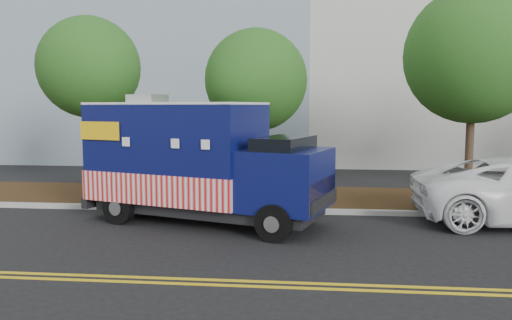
# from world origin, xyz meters

# --- Properties ---
(ground) EXTENTS (120.00, 120.00, 0.00)m
(ground) POSITION_xyz_m (0.00, 0.00, 0.00)
(ground) COLOR black
(ground) RESTS_ON ground
(curb) EXTENTS (120.00, 0.18, 0.15)m
(curb) POSITION_xyz_m (0.00, 1.40, 0.07)
(curb) COLOR #9E9E99
(curb) RESTS_ON ground
(mulch_strip) EXTENTS (120.00, 4.00, 0.15)m
(mulch_strip) POSITION_xyz_m (0.00, 3.50, 0.07)
(mulch_strip) COLOR black
(mulch_strip) RESTS_ON ground
(centerline_near) EXTENTS (120.00, 0.10, 0.01)m
(centerline_near) POSITION_xyz_m (0.00, -4.45, 0.01)
(centerline_near) COLOR gold
(centerline_near) RESTS_ON ground
(centerline_far) EXTENTS (120.00, 0.10, 0.01)m
(centerline_far) POSITION_xyz_m (0.00, -4.70, 0.01)
(centerline_far) COLOR gold
(centerline_far) RESTS_ON ground
(tree_a) EXTENTS (3.49, 3.49, 6.24)m
(tree_a) POSITION_xyz_m (-5.63, 3.68, 4.48)
(tree_a) COLOR #38281C
(tree_a) RESTS_ON ground
(tree_b) EXTENTS (3.40, 3.40, 5.72)m
(tree_b) POSITION_xyz_m (0.18, 3.54, 4.01)
(tree_b) COLOR #38281C
(tree_b) RESTS_ON ground
(tree_c) EXTENTS (4.39, 4.39, 6.98)m
(tree_c) POSITION_xyz_m (7.17, 3.69, 4.78)
(tree_c) COLOR #38281C
(tree_c) RESTS_ON ground
(sign_post) EXTENTS (0.06, 0.06, 2.40)m
(sign_post) POSITION_xyz_m (-4.33, 1.95, 1.20)
(sign_post) COLOR #473828
(sign_post) RESTS_ON ground
(food_truck) EXTENTS (7.00, 4.28, 3.48)m
(food_truck) POSITION_xyz_m (-1.12, 0.13, 1.58)
(food_truck) COLOR black
(food_truck) RESTS_ON ground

